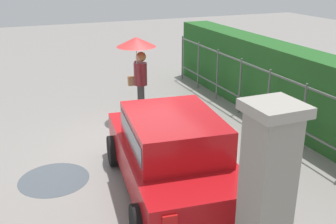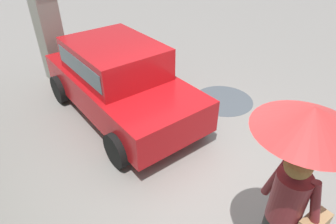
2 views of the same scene
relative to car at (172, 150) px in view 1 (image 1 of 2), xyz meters
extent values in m
plane|color=gray|center=(-2.02, 0.02, -0.80)|extent=(40.00, 40.00, 0.00)
cube|color=#B71116|center=(-0.06, 0.01, -0.22)|extent=(3.87, 2.06, 0.60)
cube|color=#B71116|center=(0.09, -0.01, 0.38)|extent=(2.06, 1.65, 0.60)
cube|color=#4C5B66|center=(0.09, -0.01, 0.40)|extent=(1.91, 1.65, 0.33)
cylinder|color=black|center=(-1.40, -0.68, -0.50)|extent=(0.62, 0.25, 0.60)
cylinder|color=black|center=(-1.20, 0.99, -0.50)|extent=(0.62, 0.25, 0.60)
cylinder|color=black|center=(1.08, -0.97, -0.50)|extent=(0.62, 0.25, 0.60)
cylinder|color=black|center=(1.28, 0.70, -0.50)|extent=(0.62, 0.25, 0.60)
cube|color=red|center=(1.72, -0.76, -0.07)|extent=(0.08, 0.21, 0.16)
cube|color=red|center=(1.85, 0.34, -0.07)|extent=(0.08, 0.21, 0.16)
cylinder|color=#333333|center=(-3.67, 0.71, -0.37)|extent=(0.15, 0.15, 0.86)
cylinder|color=#333333|center=(-3.87, 0.74, -0.37)|extent=(0.15, 0.15, 0.86)
cube|color=white|center=(-3.68, 0.65, -0.76)|extent=(0.26, 0.10, 0.08)
cube|color=white|center=(-3.88, 0.68, -0.76)|extent=(0.26, 0.10, 0.08)
cylinder|color=maroon|center=(-3.77, 0.72, 0.35)|extent=(0.34, 0.34, 0.58)
sphere|color=#DBAD89|center=(-3.77, 0.72, 0.78)|extent=(0.22, 0.22, 0.22)
sphere|color=olive|center=(-3.76, 0.75, 0.80)|extent=(0.25, 0.25, 0.25)
cylinder|color=maroon|center=(-3.56, 0.61, 0.37)|extent=(0.24, 0.12, 0.56)
cylinder|color=maroon|center=(-4.00, 0.68, 0.37)|extent=(0.24, 0.12, 0.56)
cylinder|color=#B2B2B7|center=(-3.70, 0.61, 0.69)|extent=(0.02, 0.02, 0.77)
cone|color=red|center=(-3.70, 0.61, 1.20)|extent=(0.99, 0.99, 0.24)
cube|color=tan|center=(-4.04, 0.64, 0.11)|extent=(0.21, 0.36, 0.24)
cube|color=gray|center=(2.41, 0.17, 0.35)|extent=(0.48, 0.48, 2.30)
cube|color=#9E998E|center=(2.41, 0.17, 1.56)|extent=(0.60, 0.60, 0.12)
cylinder|color=#59605B|center=(-6.70, 3.25, -0.05)|extent=(0.05, 0.05, 1.50)
cylinder|color=#59605B|center=(-5.46, 3.25, -0.05)|extent=(0.05, 0.05, 1.50)
cylinder|color=#59605B|center=(-4.22, 3.25, -0.05)|extent=(0.05, 0.05, 1.50)
cylinder|color=#59605B|center=(-2.98, 3.25, -0.05)|extent=(0.05, 0.05, 1.50)
cylinder|color=#59605B|center=(-1.74, 3.25, -0.05)|extent=(0.05, 0.05, 1.50)
cylinder|color=#59605B|center=(-0.51, 3.25, -0.05)|extent=(0.05, 0.05, 1.50)
cube|color=#59605B|center=(-1.74, 3.25, 0.62)|extent=(9.91, 0.03, 0.04)
cube|color=#59605B|center=(-1.74, 3.25, -0.35)|extent=(9.91, 0.03, 0.04)
cube|color=#235B23|center=(-1.74, 3.96, 0.15)|extent=(10.91, 0.90, 1.90)
cylinder|color=#4C545B|center=(-1.22, -1.89, -0.80)|extent=(1.32, 1.32, 0.00)
camera|label=1|loc=(5.66, -2.41, 3.00)|focal=42.47mm
camera|label=2|loc=(-4.26, 2.85, 2.60)|focal=30.81mm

